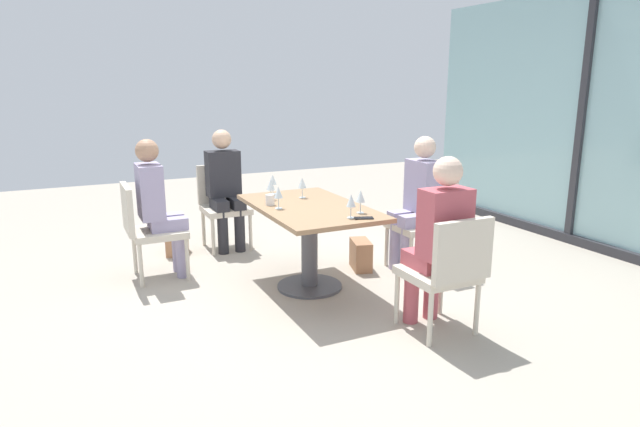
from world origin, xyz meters
TOP-DOWN VIEW (x-y plane):
  - ground_plane at (0.00, 0.00)m, footprint 12.00×12.00m
  - window_wall_backdrop at (0.00, 3.20)m, footprint 4.54×0.10m
  - dining_table_main at (0.00, 0.00)m, footprint 1.39×0.83m
  - chair_side_end at (-1.54, -0.32)m, footprint 0.50×0.46m
  - chair_near_window at (0.00, 1.21)m, footprint 0.46×0.51m
  - chair_front_left at (-0.83, -1.21)m, footprint 0.46×0.50m
  - chair_far_right at (1.23, 0.48)m, footprint 0.50×0.46m
  - person_side_end at (-1.43, -0.32)m, footprint 0.39×0.34m
  - person_near_window at (-0.00, 1.10)m, footprint 0.34×0.39m
  - person_front_left at (-0.83, -1.10)m, footprint 0.34×0.39m
  - person_far_right at (1.12, 0.48)m, footprint 0.39×0.34m
  - wine_glass_0 at (0.42, 0.25)m, footprint 0.07×0.07m
  - wine_glass_1 at (-0.57, -0.11)m, footprint 0.07×0.07m
  - wine_glass_2 at (-0.00, -0.27)m, footprint 0.07×0.07m
  - wine_glass_3 at (0.53, 0.11)m, footprint 0.07×0.07m
  - wine_glass_4 at (-0.31, 0.07)m, footprint 0.07×0.07m
  - wine_glass_5 at (-0.34, -0.21)m, footprint 0.07×0.07m
  - coffee_cup at (-0.16, -0.29)m, footprint 0.08×0.08m
  - cell_phone_on_table at (0.59, 0.19)m, footprint 0.12×0.16m
  - handbag_0 at (-1.46, -0.84)m, footprint 0.34×0.28m
  - handbag_1 at (-0.23, 0.64)m, footprint 0.33×0.24m

SIDE VIEW (x-z plane):
  - ground_plane at x=0.00m, z-range 0.00..0.00m
  - handbag_0 at x=-1.46m, z-range 0.00..0.28m
  - handbag_1 at x=-0.23m, z-range 0.00..0.28m
  - chair_side_end at x=-1.54m, z-range 0.06..0.93m
  - chair_near_window at x=0.00m, z-range 0.06..0.93m
  - chair_front_left at x=-0.83m, z-range 0.06..0.93m
  - chair_far_right at x=1.23m, z-range 0.06..0.93m
  - dining_table_main at x=0.00m, z-range 0.18..0.91m
  - person_side_end at x=-1.43m, z-range 0.07..1.33m
  - person_near_window at x=0.00m, z-range 0.07..1.33m
  - person_front_left at x=-0.83m, z-range 0.07..1.33m
  - person_far_right at x=1.12m, z-range 0.07..1.33m
  - cell_phone_on_table at x=0.59m, z-range 0.73..0.74m
  - coffee_cup at x=-0.16m, z-range 0.73..0.82m
  - wine_glass_0 at x=0.42m, z-range 0.77..0.95m
  - wine_glass_1 at x=-0.57m, z-range 0.77..0.95m
  - wine_glass_2 at x=0.00m, z-range 0.77..0.95m
  - wine_glass_3 at x=0.53m, z-range 0.77..0.95m
  - wine_glass_4 at x=-0.31m, z-range 0.77..0.95m
  - wine_glass_5 at x=-0.34m, z-range 0.77..0.95m
  - window_wall_backdrop at x=0.00m, z-range -0.14..2.56m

